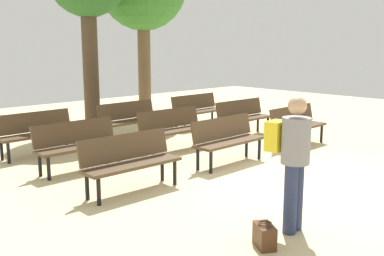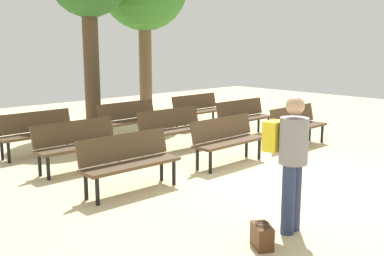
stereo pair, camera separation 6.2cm
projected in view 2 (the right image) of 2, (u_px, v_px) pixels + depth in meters
ground_plane at (299, 182)px, 7.47m from camera, size 24.00×24.00×0.00m
bench_r0_c0 at (129, 159)px, 6.96m from camera, size 1.61×0.50×0.87m
bench_r0_c1 at (227, 138)px, 8.53m from camera, size 1.61×0.53×0.87m
bench_r0_c2 at (297, 123)px, 10.03m from camera, size 1.62×0.54×0.87m
bench_r1_c0 at (78, 142)px, 8.14m from camera, size 1.60×0.49×0.87m
bench_r1_c1 at (173, 127)px, 9.61m from camera, size 1.61×0.52×0.87m
bench_r1_c2 at (244, 115)px, 11.13m from camera, size 1.60×0.49×0.87m
bench_r2_c0 at (37, 131)px, 9.21m from camera, size 1.61×0.52×0.87m
bench_r2_c1 at (130, 118)px, 10.77m from camera, size 1.62×0.54×0.87m
bench_r2_c2 at (198, 109)px, 12.29m from camera, size 1.61×0.53×0.87m
visitor_with_backpack at (290, 156)px, 5.37m from camera, size 0.38×0.56×1.65m
handbag at (262, 236)px, 5.07m from camera, size 0.32×0.37×0.29m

